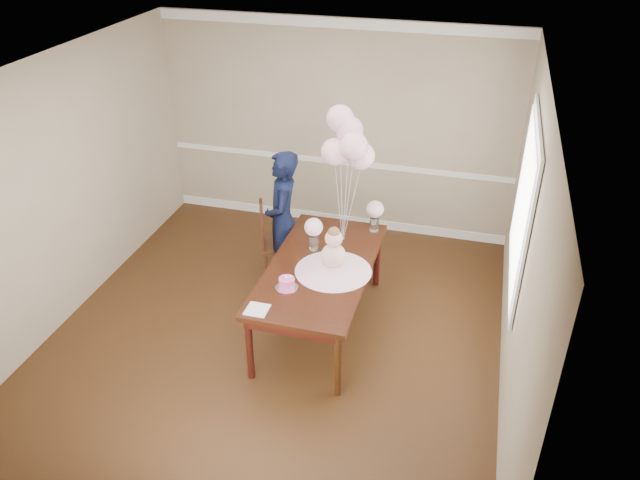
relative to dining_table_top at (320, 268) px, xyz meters
The scene contains 52 objects.
floor 0.87m from the dining_table_top, 146.87° to the right, with size 4.50×5.00×0.00m, color black.
ceiling 2.03m from the dining_table_top, 146.87° to the right, with size 4.50×5.00×0.02m, color white.
wall_back 2.36m from the dining_table_top, 100.08° to the left, with size 4.50×0.02×2.70m, color tan.
wall_front 2.86m from the dining_table_top, 98.21° to the right, with size 4.50×0.02×2.70m, color tan.
wall_left 2.73m from the dining_table_top, behind, with size 0.02×5.00×2.70m, color tan.
wall_right 1.97m from the dining_table_top, ahead, with size 0.02×5.00×2.70m, color tan.
chair_rail_trim 2.27m from the dining_table_top, 100.12° to the left, with size 4.50×0.02×0.07m, color white.
crown_molding 2.96m from the dining_table_top, 100.12° to the left, with size 4.50×0.02×0.12m, color white.
baseboard_trim 2.36m from the dining_table_top, 100.12° to the left, with size 4.50×0.02×0.12m, color white.
window_frame 2.02m from the dining_table_top, ahead, with size 0.02×1.66×1.56m, color white.
window_blinds 2.01m from the dining_table_top, ahead, with size 0.01×1.50×1.40m, color white.
dining_table_top is the anchor object (origin of this frame).
table_apron 0.07m from the dining_table_top, 90.00° to the left, with size 0.90×1.90×0.10m, color black.
table_leg_fl 1.08m from the dining_table_top, 114.71° to the right, with size 0.07×0.07×0.70m, color black.
table_leg_fr 1.08m from the dining_table_top, 65.63° to the right, with size 0.07×0.07×0.70m, color black.
table_leg_bl 1.08m from the dining_table_top, 114.37° to the left, with size 0.07×0.07×0.70m, color black.
table_leg_br 1.08m from the dining_table_top, 65.29° to the left, with size 0.07×0.07×0.70m, color black.
baby_skirt 0.17m from the dining_table_top, 18.61° to the right, with size 0.76×0.76×0.10m, color #FAB8DD.
baby_torso 0.26m from the dining_table_top, 18.61° to the right, with size 0.24×0.24×0.24m, color pink.
baby_head 0.43m from the dining_table_top, 18.61° to the right, with size 0.17×0.17×0.17m, color #FFBFAF.
baby_hair 0.48m from the dining_table_top, 18.61° to the right, with size 0.12×0.12×0.12m, color brown.
cake_platter 0.49m from the dining_table_top, 114.13° to the right, with size 0.22×0.22×0.01m, color silver.
birthday_cake 0.50m from the dining_table_top, 114.13° to the right, with size 0.15×0.15×0.10m, color #FA4FAC.
cake_flower_a 0.51m from the dining_table_top, 114.13° to the right, with size 0.03×0.03×0.03m, color white.
cake_flower_b 0.49m from the dining_table_top, 111.74° to the right, with size 0.03×0.03×0.03m, color white.
rose_vase_near 0.35m from the dining_table_top, 116.39° to the left, with size 0.10×0.10×0.16m, color silver.
roses_near 0.44m from the dining_table_top, 116.39° to the left, with size 0.19×0.19×0.19m, color white.
rose_vase_far 0.94m from the dining_table_top, 65.74° to the left, with size 0.10×0.10×0.16m, color silver.
roses_far 0.97m from the dining_table_top, 65.74° to the left, with size 0.19×0.19×0.19m, color beige.
napkin 0.92m from the dining_table_top, 112.55° to the right, with size 0.20×0.20×0.01m, color white.
balloon_weight 0.56m from the dining_table_top, 79.52° to the left, with size 0.04×0.04×0.02m, color silver.
balloon_a 1.16m from the dining_table_top, 89.83° to the left, with size 0.28×0.28×0.28m, color #FFB4C6.
balloon_b 1.25m from the dining_table_top, 68.03° to the left, with size 0.28×0.28×0.28m, color #FCB2C1.
balloon_c 1.39m from the dining_table_top, 79.37° to the left, with size 0.28×0.28×0.28m, color #DD9DAE.
balloon_d 1.48m from the dining_table_top, 88.12° to the left, with size 0.28×0.28×0.28m, color #E09FB7.
balloon_e 1.19m from the dining_table_top, 68.18° to the left, with size 0.28×0.28×0.28m, color #FFB4D3.
balloon_ribbon_a 0.72m from the dining_table_top, 84.63° to the left, with size 0.00×0.00×0.84m, color silver.
balloon_ribbon_b 0.74m from the dining_table_top, 73.88° to the left, with size 0.00×0.00×0.94m, color white.
balloon_ribbon_c 0.82m from the dining_table_top, 79.44° to the left, with size 0.00×0.00×1.04m, color white.
balloon_ribbon_d 0.86m from the dining_table_top, 84.21° to the left, with size 0.00×0.00×1.14m, color white.
balloon_ribbon_e 0.75m from the dining_table_top, 73.31° to the left, with size 0.00×0.00×0.79m, color silver.
dining_chair_seat 1.12m from the dining_table_top, 131.29° to the left, with size 0.41×0.41×0.05m, color #3B1E10.
chair_leg_fl 1.13m from the dining_table_top, 143.55° to the left, with size 0.04×0.04×0.40m, color #3E2211.
chair_leg_fr 1.02m from the dining_table_top, 124.67° to the left, with size 0.04×0.04×0.40m, color #39200F.
chair_leg_bl 1.40m from the dining_table_top, 135.75° to the left, with size 0.04×0.04×0.40m, color #33140E.
chair_leg_br 1.31m from the dining_table_top, 121.07° to the left, with size 0.04×0.04×0.40m, color black.
chair_back_post_l 1.01m from the dining_table_top, 144.44° to the left, with size 0.04×0.04×0.52m, color #3E1B10.
chair_back_post_r 1.30m from the dining_table_top, 136.49° to the left, with size 0.04×0.04×0.52m, color #3A1D0F.
chair_slat_low 1.16m from the dining_table_top, 139.96° to the left, with size 0.03×0.37×0.05m, color #3A170F.
chair_slat_mid 1.15m from the dining_table_top, 139.96° to the left, with size 0.03×0.37×0.05m, color #371B0F.
chair_slat_top 1.16m from the dining_table_top, 139.96° to the left, with size 0.03×0.37×0.05m, color #381B0F.
woman 0.96m from the dining_table_top, 130.74° to the left, with size 0.58×0.39×1.60m, color black.
Camera 1 is at (1.77, -4.77, 4.12)m, focal length 35.00 mm.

